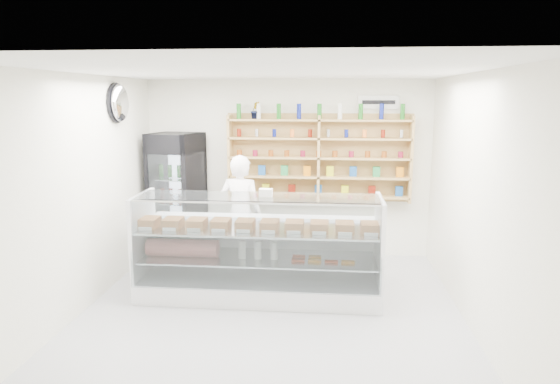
# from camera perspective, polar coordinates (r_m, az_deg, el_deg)

# --- Properties ---
(room) EXTENTS (5.00, 5.00, 5.00)m
(room) POSITION_cam_1_polar(r_m,az_deg,el_deg) (5.55, -1.23, -0.93)
(room) COLOR #999A9E
(room) RESTS_ON ground
(display_counter) EXTENTS (3.05, 0.91, 1.33)m
(display_counter) POSITION_cam_1_polar(r_m,az_deg,el_deg) (6.45, -2.42, -8.82)
(display_counter) COLOR white
(display_counter) RESTS_ON floor
(shop_worker) EXTENTS (0.68, 0.49, 1.72)m
(shop_worker) POSITION_cam_1_polar(r_m,az_deg,el_deg) (7.27, -4.53, -2.49)
(shop_worker) COLOR white
(shop_worker) RESTS_ON floor
(drinks_cooler) EXTENTS (0.85, 0.84, 1.98)m
(drinks_cooler) POSITION_cam_1_polar(r_m,az_deg,el_deg) (8.02, -11.66, -0.45)
(drinks_cooler) COLOR black
(drinks_cooler) RESTS_ON floor
(wall_shelving) EXTENTS (2.84, 0.28, 1.33)m
(wall_shelving) POSITION_cam_1_polar(r_m,az_deg,el_deg) (7.80, 4.45, 3.89)
(wall_shelving) COLOR tan
(wall_shelving) RESTS_ON back_wall
(potted_plant) EXTENTS (0.17, 0.15, 0.26)m
(potted_plant) POSITION_cam_1_polar(r_m,az_deg,el_deg) (7.82, -2.85, 9.32)
(potted_plant) COLOR #1E6626
(potted_plant) RESTS_ON wall_shelving
(security_mirror) EXTENTS (0.15, 0.50, 0.50)m
(security_mirror) POSITION_cam_1_polar(r_m,az_deg,el_deg) (7.17, -17.82, 9.67)
(security_mirror) COLOR silver
(security_mirror) RESTS_ON left_wall
(wall_sign) EXTENTS (0.62, 0.03, 0.20)m
(wall_sign) POSITION_cam_1_polar(r_m,az_deg,el_deg) (7.90, 11.20, 10.03)
(wall_sign) COLOR white
(wall_sign) RESTS_ON back_wall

